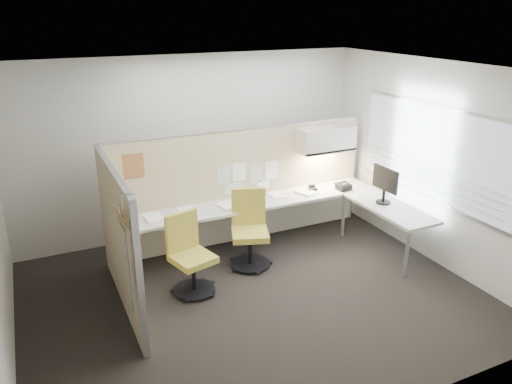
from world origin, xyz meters
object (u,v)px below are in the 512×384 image
phone (343,187)px  desk (278,209)px  monitor (385,183)px  chair_right (250,231)px  chair_left (190,257)px

phone → desk: bearing=175.2°
monitor → phone: bearing=14.6°
desk → monitor: bearing=-27.7°
desk → chair_right: bearing=-152.1°
phone → monitor: bearing=-79.6°
chair_left → chair_right: size_ratio=0.96×
chair_right → monitor: (1.98, -0.39, 0.55)m
chair_left → chair_right: bearing=2.6°
desk → chair_right: (-0.61, -0.32, -0.10)m
chair_right → chair_left: bearing=-142.1°
phone → chair_left: bearing=-171.9°
chair_left → phone: 2.85m
chair_right → phone: 1.83m
monitor → phone: size_ratio=2.42×
desk → monitor: monitor is taller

